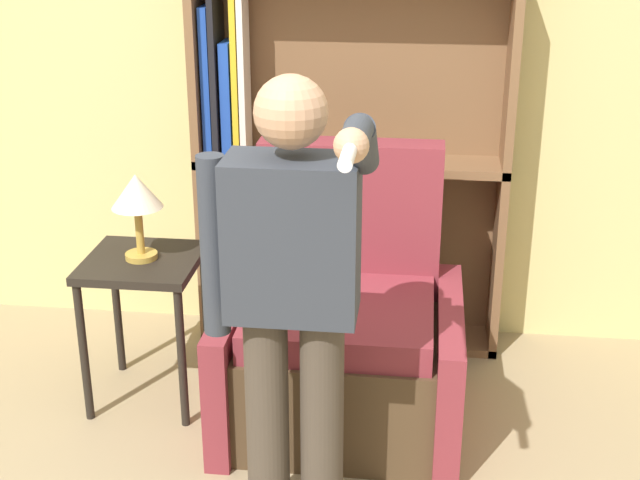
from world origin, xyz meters
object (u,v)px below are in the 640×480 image
armchair (343,338)px  person_standing (292,287)px  bookcase (317,169)px  side_table (144,283)px  table_lamp (137,196)px

armchair → person_standing: size_ratio=0.70×
bookcase → armchair: 0.90m
side_table → table_lamp: bearing=-90.0°
person_standing → side_table: person_standing is taller
bookcase → side_table: size_ratio=2.76×
armchair → table_lamp: 1.04m
armchair → person_standing: person_standing is taller
person_standing → table_lamp: bearing=134.9°
person_standing → side_table: 1.14m
bookcase → person_standing: (0.10, -1.45, 0.05)m
table_lamp → bookcase: bearing=45.8°
person_standing → table_lamp: size_ratio=4.34×
armchair → table_lamp: size_ratio=3.05×
table_lamp → person_standing: bearing=-45.1°
bookcase → person_standing: bookcase is taller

